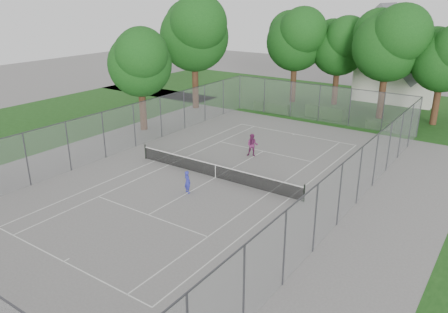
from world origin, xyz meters
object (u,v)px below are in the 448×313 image
Objects in this scene: house at (401,62)px; girl_player at (187,182)px; tennis_net at (215,171)px; woman_player at (252,145)px.

girl_player is at bearing -96.41° from house.
tennis_net is 4.98m from woman_player.
tennis_net is 2.88m from girl_player.
tennis_net is 8.98× the size of girl_player.
woman_player is at bearing 91.66° from tennis_net.
house is 34.14m from girl_player.
tennis_net is 7.37× the size of woman_player.
house is at bearing 83.08° from tennis_net.
house is at bearing -77.38° from girl_player.
girl_player is at bearing -112.80° from woman_player.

